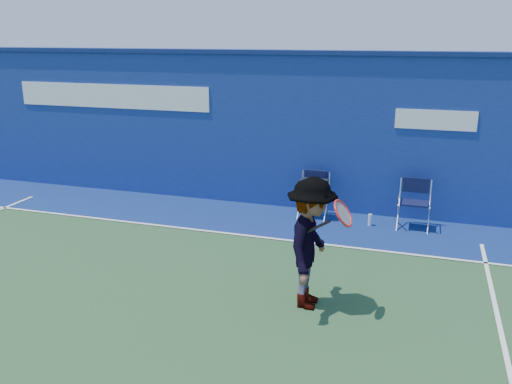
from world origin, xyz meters
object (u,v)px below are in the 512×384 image
(directors_chair_left, at_px, (313,199))
(directors_chair_right, at_px, (413,214))
(water_bottle, at_px, (370,220))
(tennis_player, at_px, (311,243))

(directors_chair_left, distance_m, directors_chair_right, 1.85)
(directors_chair_left, bearing_deg, water_bottle, -8.75)
(directors_chair_right, bearing_deg, water_bottle, -172.04)
(directors_chair_left, height_order, water_bottle, directors_chair_left)
(directors_chair_left, bearing_deg, tennis_player, -78.85)
(water_bottle, distance_m, tennis_player, 3.38)
(water_bottle, xyz_separation_m, tennis_player, (-0.42, -3.27, 0.74))
(water_bottle, bearing_deg, tennis_player, -97.25)
(directors_chair_right, xyz_separation_m, tennis_player, (-1.16, -3.38, 0.57))
(water_bottle, height_order, tennis_player, tennis_player)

